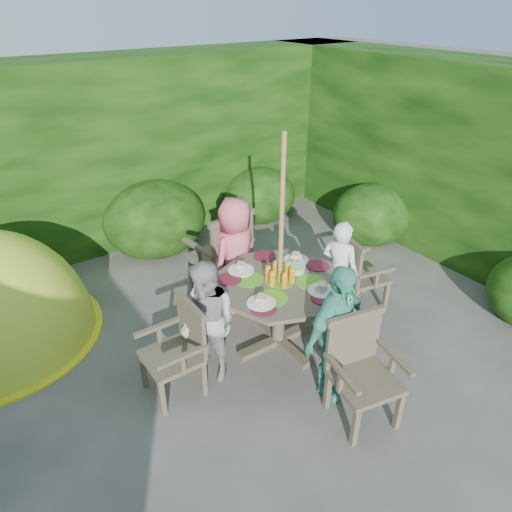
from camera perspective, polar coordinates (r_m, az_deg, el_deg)
ground at (r=4.17m, az=0.04°, el=-19.27°), size 60.00×60.00×0.00m
hedge_enclosure at (r=4.34m, az=-10.12°, el=3.30°), size 9.00×9.00×2.50m
patio_table at (r=4.48m, az=2.99°, el=-4.39°), size 1.33×1.33×0.91m
parasol_pole at (r=4.23m, az=3.11°, el=0.73°), size 0.04×0.04×2.20m
garden_chair_right at (r=5.22m, az=12.54°, el=-1.95°), size 0.57×0.61×0.88m
garden_chair_left at (r=4.14m, az=-9.67°, el=-11.25°), size 0.47×0.52×0.86m
garden_chair_back at (r=5.30m, az=-4.05°, el=0.38°), size 0.69×0.63×1.05m
garden_chair_front at (r=3.96m, az=12.95°, el=-13.53°), size 0.63×0.59×0.91m
child_right at (r=4.96m, az=10.35°, el=-1.93°), size 0.40×0.49×1.17m
child_left at (r=4.15m, az=-6.03°, el=-8.35°), size 0.56×0.66×1.20m
child_back at (r=5.02m, az=-2.53°, el=0.10°), size 0.75×0.61×1.34m
child_front at (r=3.99m, az=9.96°, el=-9.52°), size 0.81×0.44×1.31m
dome_tent at (r=5.60m, az=-29.28°, el=-8.96°), size 2.19×2.19×2.39m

